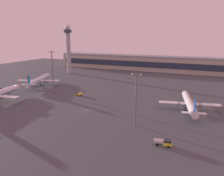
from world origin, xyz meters
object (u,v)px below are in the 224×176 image
control_tower (68,46)px  pushback_tug (0,89)px  airplane_terminal_side (38,80)px  airplane_near_gate (189,103)px  apron_light_central (136,96)px  apron_light_west (53,70)px  maintenance_van (79,94)px  fuel_truck (163,142)px

control_tower → pushback_tug: 87.81m
control_tower → airplane_terminal_side: 64.39m
airplane_near_gate → airplane_terminal_side: (-113.68, 14.25, 0.27)m
control_tower → pushback_tug: (-0.49, -83.55, -27.01)m
airplane_near_gate → apron_light_central: 37.73m
pushback_tug → airplane_near_gate: bearing=63.1°
control_tower → airplane_terminal_side: (11.78, -58.60, -23.94)m
pushback_tug → apron_light_west: (39.23, 9.81, 15.01)m
maintenance_van → pushback_tug: (-57.60, -11.71, -0.11)m
control_tower → apron_light_west: 84.17m
airplane_terminal_side → apron_light_central: apron_light_central is taller
maintenance_van → pushback_tug: size_ratio=1.29×
control_tower → apron_light_west: bearing=-62.3°
apron_light_west → maintenance_van: bearing=5.9°
apron_light_central → maintenance_van: bearing=146.9°
control_tower → airplane_near_gate: 147.08m
airplane_near_gate → maintenance_van: bearing=166.6°
airplane_terminal_side → maintenance_van: 47.32m
apron_light_central → airplane_near_gate: bearing=58.6°
apron_light_west → pushback_tug: bearing=-166.0°
maintenance_van → apron_light_central: apron_light_central is taller
pushback_tug → fuel_truck: bearing=42.9°
airplane_terminal_side → pushback_tug: 27.98m
maintenance_van → apron_light_central: size_ratio=0.20×
control_tower → airplane_near_gate: control_tower is taller
airplane_terminal_side → apron_light_central: size_ratio=1.77×
airplane_terminal_side → pushback_tug: bearing=-137.2°
pushback_tug → control_tower: bearing=147.9°
airplane_near_gate → airplane_terminal_side: bearing=160.3°
airplane_near_gate → apron_light_central: apron_light_central is taller
pushback_tug → apron_light_central: 109.55m
control_tower → airplane_terminal_side: control_tower is taller
pushback_tug → apron_light_central: apron_light_central is taller
airplane_near_gate → pushback_tug: (-125.95, -10.71, -2.79)m
airplane_near_gate → pushback_tug: 126.43m
pushback_tug → apron_light_central: size_ratio=0.15×
airplane_near_gate → apron_light_west: apron_light_west is taller
fuel_truck → apron_light_west: 94.21m
apron_light_west → control_tower: bearing=117.7°
apron_light_west → airplane_terminal_side: bearing=150.7°
pushback_tug → airplane_terminal_side: bearing=122.0°
pushback_tug → apron_light_west: apron_light_west is taller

